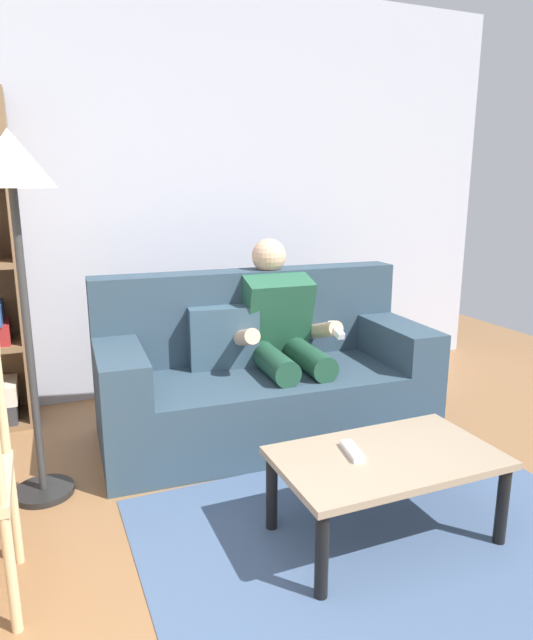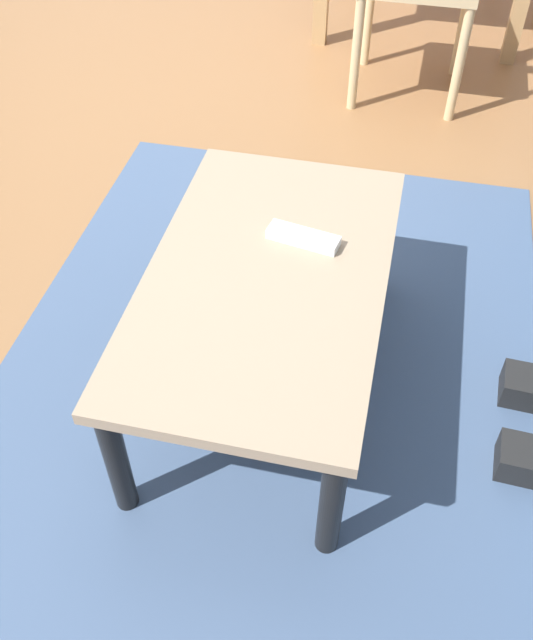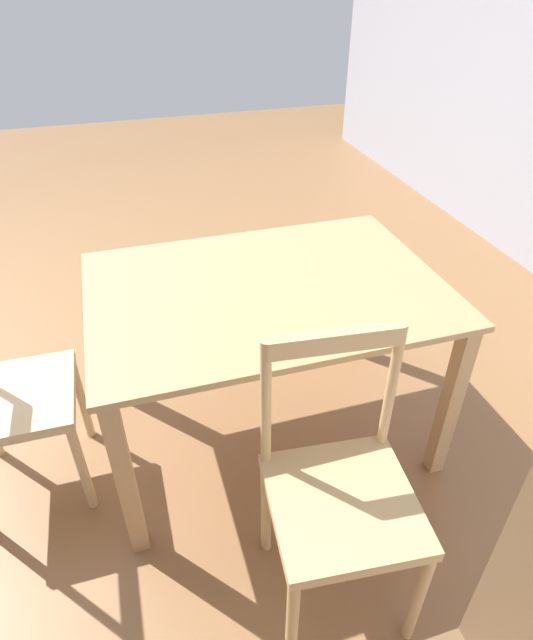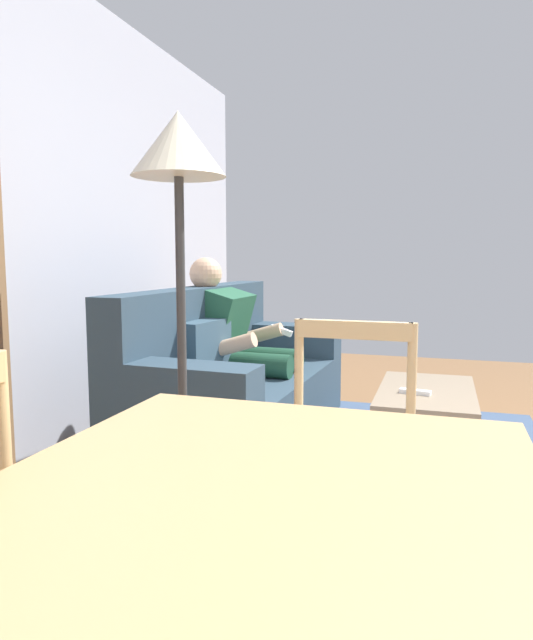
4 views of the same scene
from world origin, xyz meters
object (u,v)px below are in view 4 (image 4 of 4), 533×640
at_px(tv_remote, 415,392).
at_px(floor_lamp, 179,184).
at_px(couch, 231,384).
at_px(dining_chair_facing_couch, 344,473).
at_px(coffee_table, 426,398).
at_px(person_lounging, 240,344).
at_px(dining_table, 231,596).

xyz_separation_m(tv_remote, floor_lamp, (-1.19, 0.84, 1.02)).
xyz_separation_m(couch, dining_chair_facing_couch, (-1.50, -0.96, 0.11)).
relative_size(couch, coffee_table, 2.11).
xyz_separation_m(person_lounging, floor_lamp, (-1.36, -0.26, 0.83)).
xyz_separation_m(dining_chair_facing_couch, floor_lamp, (0.26, 0.69, 0.95)).
distance_m(couch, person_lounging, 0.27).
height_order(coffee_table, floor_lamp, floor_lamp).
height_order(couch, dining_chair_facing_couch, couch).
distance_m(couch, floor_lamp, 1.65).
xyz_separation_m(coffee_table, floor_lamp, (-1.32, 0.90, 1.08)).
distance_m(dining_table, floor_lamp, 1.61).
distance_m(coffee_table, dining_chair_facing_couch, 1.60).
xyz_separation_m(coffee_table, tv_remote, (-0.13, 0.06, 0.06)).
bearing_deg(couch, tv_remote, -92.41).
distance_m(person_lounging, coffee_table, 1.18).
bearing_deg(dining_chair_facing_couch, coffee_table, -7.61).
relative_size(couch, tv_remote, 11.32).
xyz_separation_m(couch, tv_remote, (-0.05, -1.11, 0.04)).
height_order(tv_remote, dining_table, dining_table).
bearing_deg(coffee_table, tv_remote, 155.27).
bearing_deg(coffee_table, person_lounging, 87.64).
bearing_deg(dining_table, coffee_table, -4.71).
distance_m(couch, dining_chair_facing_couch, 1.78).
distance_m(coffee_table, dining_table, 2.60).
xyz_separation_m(coffee_table, dining_chair_facing_couch, (-1.58, 0.21, 0.13)).
relative_size(person_lounging, floor_lamp, 0.67).
bearing_deg(couch, coffee_table, -86.05).
height_order(couch, coffee_table, couch).
height_order(coffee_table, tv_remote, tv_remote).
distance_m(coffee_table, tv_remote, 0.15).
height_order(coffee_table, dining_chair_facing_couch, dining_chair_facing_couch).
bearing_deg(coffee_table, couch, 93.95).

